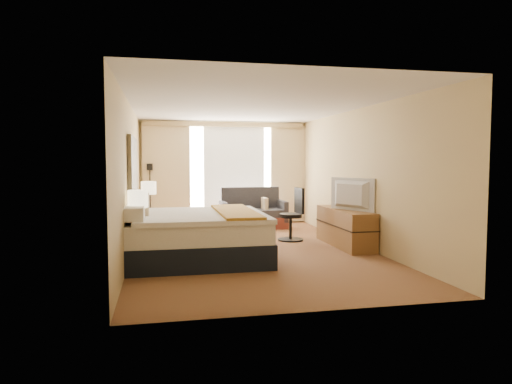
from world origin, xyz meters
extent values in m
cube|color=#541F18|center=(0.00, 0.00, 0.00)|extent=(4.20, 7.00, 0.02)
cube|color=silver|center=(0.00, 0.00, 2.60)|extent=(4.20, 7.00, 0.02)
cube|color=tan|center=(0.00, 3.50, 1.30)|extent=(4.20, 0.02, 2.60)
cube|color=tan|center=(0.00, -3.50, 1.30)|extent=(4.20, 0.02, 2.60)
cube|color=tan|center=(-2.10, 0.00, 1.30)|extent=(0.02, 7.00, 2.60)
cube|color=tan|center=(2.10, 0.00, 1.30)|extent=(0.02, 7.00, 2.60)
cube|color=black|center=(-2.06, 0.20, 1.28)|extent=(0.06, 1.85, 1.50)
cube|color=olive|center=(-1.87, -1.05, 0.28)|extent=(0.45, 0.52, 0.55)
cube|color=olive|center=(-1.87, 1.45, 0.28)|extent=(0.45, 0.52, 0.55)
cube|color=olive|center=(1.83, 0.00, 0.35)|extent=(0.50, 1.80, 0.70)
cube|color=white|center=(0.25, 3.47, 1.32)|extent=(2.30, 0.02, 2.30)
cube|color=#FAE9B0|center=(-1.45, 3.38, 1.27)|extent=(1.15, 0.09, 2.50)
cube|color=#FAE9B0|center=(1.65, 3.38, 1.27)|extent=(0.90, 0.09, 2.50)
cube|color=silver|center=(0.25, 3.43, 1.27)|extent=(1.55, 0.04, 2.50)
cube|color=tan|center=(0.00, 3.34, 2.52)|extent=(4.00, 0.16, 0.12)
cube|color=black|center=(-1.05, -0.65, 0.19)|extent=(2.25, 2.04, 0.38)
cube|color=white|center=(-1.05, -0.65, 0.54)|extent=(2.20, 1.98, 0.32)
cube|color=white|center=(-0.96, -0.65, 0.72)|extent=(2.06, 2.06, 0.08)
cube|color=#B27129|center=(-0.38, -0.65, 0.78)|extent=(0.59, 2.06, 0.04)
cube|color=white|center=(-1.98, -1.14, 0.86)|extent=(0.30, 0.84, 0.19)
cube|color=white|center=(-1.98, -0.16, 0.86)|extent=(0.30, 0.84, 0.19)
cube|color=#EEE4C4|center=(-1.83, -0.65, 0.90)|extent=(0.11, 0.45, 0.39)
cube|color=maroon|center=(0.56, 2.58, 0.14)|extent=(1.56, 0.85, 0.28)
cube|color=#333238|center=(0.56, 2.52, 0.36)|extent=(1.45, 0.69, 0.18)
cube|color=#333238|center=(0.56, 2.91, 0.66)|extent=(1.44, 0.18, 0.61)
cube|color=#333238|center=(-0.16, 2.57, 0.40)|extent=(0.12, 0.83, 0.50)
cube|color=#333238|center=(1.28, 2.59, 0.40)|extent=(0.12, 0.83, 0.50)
cube|color=#EEE4C4|center=(0.84, 2.53, 0.55)|extent=(0.09, 0.39, 0.35)
cube|color=black|center=(-1.85, 3.30, 0.01)|extent=(0.20, 0.20, 0.02)
cylinder|color=black|center=(-1.85, 3.30, 0.71)|extent=(0.02, 0.02, 1.37)
cube|color=black|center=(-1.85, 3.30, 1.46)|extent=(0.14, 0.14, 0.16)
cylinder|color=black|center=(0.97, 0.75, 0.02)|extent=(0.52, 0.52, 0.03)
cylinder|color=black|center=(0.97, 0.75, 0.27)|extent=(0.06, 0.06, 0.47)
cylinder|color=black|center=(0.97, 0.75, 0.51)|extent=(0.46, 0.46, 0.07)
cube|color=black|center=(1.16, 0.77, 0.81)|extent=(0.09, 0.42, 0.52)
cube|color=black|center=(-1.93, -1.08, 0.57)|extent=(0.11, 0.11, 0.04)
cylinder|color=black|center=(-1.93, -1.08, 0.78)|extent=(0.03, 0.03, 0.37)
cylinder|color=#FFEFBF|center=(-1.93, -1.08, 1.05)|extent=(0.30, 0.30, 0.26)
cube|color=black|center=(-1.84, 1.49, 0.57)|extent=(0.11, 0.11, 0.04)
cylinder|color=black|center=(-1.84, 1.49, 0.78)|extent=(0.03, 0.03, 0.38)
cylinder|color=#FFEFBF|center=(-1.84, 1.49, 1.06)|extent=(0.30, 0.30, 0.26)
cube|color=#819FC7|center=(-1.82, -1.13, 0.60)|extent=(0.14, 0.14, 0.10)
cube|color=black|center=(-1.84, 1.35, 0.58)|extent=(0.18, 0.15, 0.06)
imported|color=black|center=(1.78, -0.27, 1.00)|extent=(0.55, 1.01, 0.60)
camera|label=1|loc=(-1.59, -8.07, 1.63)|focal=32.00mm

